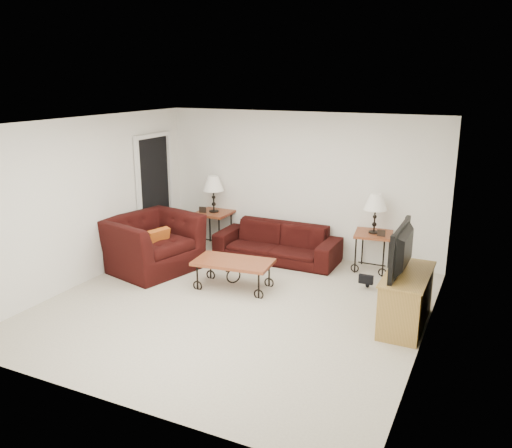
{
  "coord_description": "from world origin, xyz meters",
  "views": [
    {
      "loc": [
        3.15,
        -5.93,
        3.05
      ],
      "look_at": [
        0.0,
        0.7,
        1.0
      ],
      "focal_mm": 36.94,
      "sensor_mm": 36.0,
      "label": 1
    }
  ],
  "objects_px": {
    "side_table_right": "(373,252)",
    "lamp_left": "(214,194)",
    "coffee_table": "(233,274)",
    "television": "(409,250)",
    "tv_stand": "(406,299)",
    "sofa": "(277,242)",
    "side_table_left": "(214,229)",
    "lamp_right": "(375,213)",
    "armchair": "(152,243)",
    "backpack": "(368,274)"
  },
  "relations": [
    {
      "from": "side_table_right",
      "to": "lamp_left",
      "type": "bearing_deg",
      "value": 180.0
    },
    {
      "from": "lamp_left",
      "to": "coffee_table",
      "type": "distance_m",
      "value": 2.2
    },
    {
      "from": "television",
      "to": "tv_stand",
      "type": "bearing_deg",
      "value": 90.0
    },
    {
      "from": "sofa",
      "to": "side_table_left",
      "type": "xyz_separation_m",
      "value": [
        -1.34,
        0.18,
        0.02
      ]
    },
    {
      "from": "lamp_right",
      "to": "tv_stand",
      "type": "relative_size",
      "value": 0.55
    },
    {
      "from": "lamp_left",
      "to": "armchair",
      "type": "relative_size",
      "value": 0.49
    },
    {
      "from": "side_table_right",
      "to": "armchair",
      "type": "relative_size",
      "value": 0.47
    },
    {
      "from": "side_table_right",
      "to": "lamp_right",
      "type": "relative_size",
      "value": 1.0
    },
    {
      "from": "side_table_left",
      "to": "side_table_right",
      "type": "distance_m",
      "value": 2.95
    },
    {
      "from": "coffee_table",
      "to": "backpack",
      "type": "xyz_separation_m",
      "value": [
        1.81,
        0.87,
        -0.0
      ]
    },
    {
      "from": "side_table_right",
      "to": "armchair",
      "type": "bearing_deg",
      "value": -155.39
    },
    {
      "from": "sofa",
      "to": "television",
      "type": "distance_m",
      "value": 3.0
    },
    {
      "from": "sofa",
      "to": "lamp_left",
      "type": "relative_size",
      "value": 3.18
    },
    {
      "from": "lamp_left",
      "to": "side_table_right",
      "type": "bearing_deg",
      "value": 0.0
    },
    {
      "from": "lamp_right",
      "to": "television",
      "type": "xyz_separation_m",
      "value": [
        0.83,
        -1.78,
        0.05
      ]
    },
    {
      "from": "tv_stand",
      "to": "backpack",
      "type": "bearing_deg",
      "value": 125.48
    },
    {
      "from": "armchair",
      "to": "coffee_table",
      "type": "bearing_deg",
      "value": -80.38
    },
    {
      "from": "lamp_right",
      "to": "side_table_left",
      "type": "bearing_deg",
      "value": 180.0
    },
    {
      "from": "tv_stand",
      "to": "lamp_right",
      "type": "bearing_deg",
      "value": 115.38
    },
    {
      "from": "side_table_left",
      "to": "television",
      "type": "xyz_separation_m",
      "value": [
        3.78,
        -1.78,
        0.67
      ]
    },
    {
      "from": "lamp_right",
      "to": "backpack",
      "type": "bearing_deg",
      "value": -81.15
    },
    {
      "from": "side_table_right",
      "to": "side_table_left",
      "type": "bearing_deg",
      "value": 180.0
    },
    {
      "from": "side_table_right",
      "to": "coffee_table",
      "type": "xyz_separation_m",
      "value": [
        -1.7,
        -1.63,
        -0.1
      ]
    },
    {
      "from": "television",
      "to": "side_table_right",
      "type": "bearing_deg",
      "value": -155.14
    },
    {
      "from": "lamp_right",
      "to": "backpack",
      "type": "relative_size",
      "value": 1.51
    },
    {
      "from": "lamp_left",
      "to": "backpack",
      "type": "distance_m",
      "value": 3.26
    },
    {
      "from": "lamp_right",
      "to": "armchair",
      "type": "distance_m",
      "value": 3.62
    },
    {
      "from": "lamp_right",
      "to": "tv_stand",
      "type": "distance_m",
      "value": 2.06
    },
    {
      "from": "coffee_table",
      "to": "armchair",
      "type": "distance_m",
      "value": 1.59
    },
    {
      "from": "side_table_left",
      "to": "backpack",
      "type": "distance_m",
      "value": 3.17
    },
    {
      "from": "sofa",
      "to": "lamp_left",
      "type": "xyz_separation_m",
      "value": [
        -1.34,
        0.18,
        0.69
      ]
    },
    {
      "from": "tv_stand",
      "to": "television",
      "type": "relative_size",
      "value": 1.12
    },
    {
      "from": "side_table_left",
      "to": "armchair",
      "type": "distance_m",
      "value": 1.53
    },
    {
      "from": "side_table_right",
      "to": "coffee_table",
      "type": "height_order",
      "value": "side_table_right"
    },
    {
      "from": "side_table_left",
      "to": "lamp_right",
      "type": "height_order",
      "value": "lamp_right"
    },
    {
      "from": "side_table_right",
      "to": "lamp_left",
      "type": "xyz_separation_m",
      "value": [
        -2.95,
        0.0,
        0.68
      ]
    },
    {
      "from": "armchair",
      "to": "tv_stand",
      "type": "relative_size",
      "value": 1.17
    },
    {
      "from": "coffee_table",
      "to": "backpack",
      "type": "relative_size",
      "value": 2.71
    },
    {
      "from": "sofa",
      "to": "lamp_right",
      "type": "distance_m",
      "value": 1.75
    },
    {
      "from": "lamp_right",
      "to": "tv_stand",
      "type": "xyz_separation_m",
      "value": [
        0.85,
        -1.78,
        -0.61
      ]
    },
    {
      "from": "coffee_table",
      "to": "television",
      "type": "relative_size",
      "value": 1.09
    },
    {
      "from": "side_table_right",
      "to": "sofa",
      "type": "bearing_deg",
      "value": -173.62
    },
    {
      "from": "side_table_right",
      "to": "television",
      "type": "bearing_deg",
      "value": -65.14
    },
    {
      "from": "armchair",
      "to": "television",
      "type": "xyz_separation_m",
      "value": [
        4.08,
        -0.29,
        0.56
      ]
    },
    {
      "from": "side_table_right",
      "to": "armchair",
      "type": "xyz_separation_m",
      "value": [
        -3.26,
        -1.49,
        0.12
      ]
    },
    {
      "from": "side_table_left",
      "to": "coffee_table",
      "type": "distance_m",
      "value": 2.06
    },
    {
      "from": "lamp_left",
      "to": "armchair",
      "type": "bearing_deg",
      "value": -101.63
    },
    {
      "from": "sofa",
      "to": "coffee_table",
      "type": "distance_m",
      "value": 1.46
    },
    {
      "from": "lamp_left",
      "to": "tv_stand",
      "type": "distance_m",
      "value": 4.24
    },
    {
      "from": "television",
      "to": "backpack",
      "type": "height_order",
      "value": "television"
    }
  ]
}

